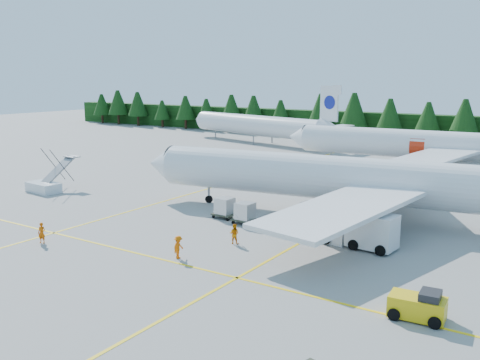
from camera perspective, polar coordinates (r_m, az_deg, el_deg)
The scene contains 15 objects.
ground at distance 46.09m, azimuth -2.39°, elevation -6.63°, with size 320.00×320.00×0.00m, color gray.
taxi_stripe_a at distance 69.76m, azimuth -2.11°, elevation -0.56°, with size 0.25×120.00×0.01m, color yellow.
taxi_stripe_b at distance 60.62m, azimuth 13.48°, elevation -2.63°, with size 0.25×120.00×0.01m, color yellow.
taxi_stripe_cross at distance 41.64m, azimuth -7.28°, elevation -8.66°, with size 80.00×0.25×0.01m, color yellow.
treeline_hedge at distance 120.87m, azimuth 21.06°, elevation 5.04°, with size 220.00×4.00×6.00m, color black.
airliner_navy at distance 54.31m, azimuth 9.30°, elevation 0.18°, with size 44.55×36.43×12.99m.
airliner_red at distance 85.31m, azimuth 18.15°, elevation 3.60°, with size 43.59×35.80×12.67m.
airliner_far_left at distance 115.20m, azimuth 1.31°, elevation 5.94°, with size 41.67×13.92×12.36m.
airstairs at distance 69.97m, azimuth -20.00°, elevation -0.46°, with size 4.68×6.36×4.05m.
service_truck at distance 45.55m, azimuth 12.62°, elevation -5.18°, with size 6.32×2.72×2.97m.
baggage_tug at distance 33.58m, azimuth 18.53°, elevation -12.58°, with size 3.30×1.96×1.70m.
uld_pair at distance 52.34m, azimuth -0.57°, elevation -3.14°, with size 5.19×2.53×1.74m.
crew_a at distance 48.53m, azimuth -20.39°, elevation -5.32°, with size 0.65×0.43×1.80m, color #DB5504.
crew_b at distance 45.39m, azimuth -0.61°, elevation -5.76°, with size 0.85×0.66×1.74m, color orange.
crew_c at distance 42.06m, azimuth -6.59°, elevation -7.14°, with size 0.75×0.51×1.82m, color #EC6104.
Camera 1 is at (25.78, -35.59, 13.91)m, focal length 40.00 mm.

